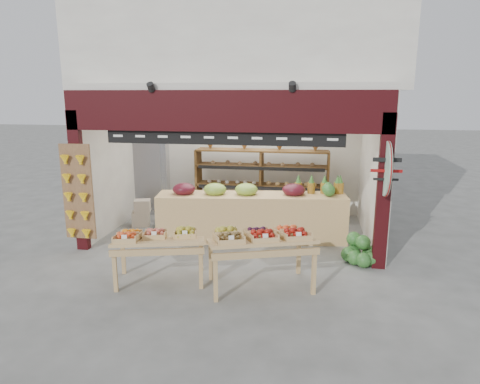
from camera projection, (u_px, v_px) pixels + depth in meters
name	position (u px, v px, depth m)	size (l,w,h in m)	color
ground	(233.00, 239.00, 8.87)	(60.00, 60.00, 0.00)	#61615C
shop_structure	(246.00, 49.00, 9.54)	(6.36, 5.12, 5.40)	silver
banana_board	(77.00, 194.00, 7.94)	(0.60, 0.15, 1.80)	olive
gift_sign	(386.00, 169.00, 6.92)	(0.04, 0.93, 0.92)	#AFDCBF
back_shelving	(261.00, 171.00, 10.08)	(3.13, 0.51, 1.92)	brown
refrigerator	(153.00, 172.00, 10.78)	(0.78, 0.78, 2.00)	#AAACB1
cardboard_stack	(152.00, 216.00, 9.76)	(1.00, 0.81, 0.61)	beige
mid_counter	(251.00, 215.00, 8.73)	(3.87, 1.24, 1.18)	tan
display_table_left	(154.00, 239.00, 6.77)	(1.56, 1.11, 0.92)	tan
display_table_right	(261.00, 238.00, 6.50)	(1.79, 1.35, 1.01)	tan
watermelon_pile	(360.00, 252.00, 7.59)	(0.65, 0.67, 0.51)	#17471A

